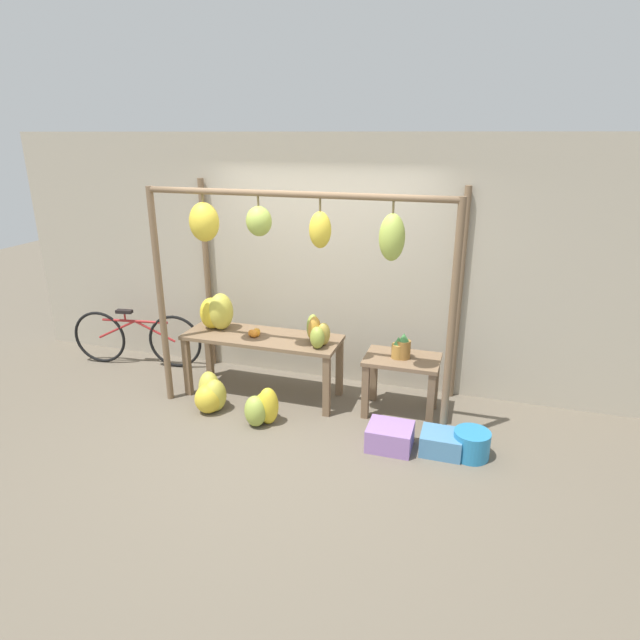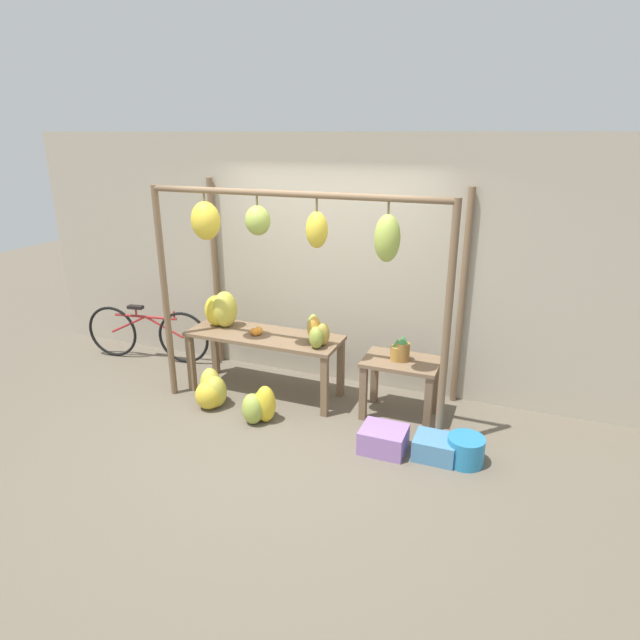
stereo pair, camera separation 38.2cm
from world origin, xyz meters
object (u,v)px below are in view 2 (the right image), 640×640
(orange_pile, at_px, (257,331))
(parked_bicycle, at_px, (147,333))
(fruit_crate_purple, at_px, (435,447))
(banana_pile_on_table, at_px, (221,310))
(pineapple_cluster, at_px, (400,350))
(fruit_crate_white, at_px, (383,439))
(blue_bucket, at_px, (465,450))
(papaya_pile, at_px, (317,332))
(banana_pile_ground_left, at_px, (211,391))
(banana_pile_ground_right, at_px, (260,406))

(orange_pile, height_order, parked_bicycle, orange_pile)
(fruit_crate_purple, bearing_deg, banana_pile_on_table, 166.07)
(pineapple_cluster, bearing_deg, parked_bicycle, 175.65)
(fruit_crate_white, bearing_deg, blue_bucket, 5.32)
(orange_pile, height_order, papaya_pile, papaya_pile)
(banana_pile_on_table, xyz_separation_m, pineapple_cluster, (2.07, -0.02, -0.16))
(blue_bucket, bearing_deg, fruit_crate_white, -174.68)
(fruit_crate_white, bearing_deg, orange_pile, 159.62)
(banana_pile_ground_left, xyz_separation_m, fruit_crate_purple, (2.40, -0.08, -0.08))
(banana_pile_ground_right, distance_m, parked_bicycle, 2.26)
(orange_pile, xyz_separation_m, banana_pile_ground_right, (0.30, -0.55, -0.58))
(pineapple_cluster, relative_size, parked_bicycle, 0.16)
(banana_pile_ground_left, relative_size, papaya_pile, 1.21)
(pineapple_cluster, xyz_separation_m, banana_pile_ground_left, (-1.90, -0.53, -0.56))
(pineapple_cluster, bearing_deg, fruit_crate_purple, -50.78)
(banana_pile_on_table, bearing_deg, blue_bucket, -12.47)
(blue_bucket, xyz_separation_m, parked_bicycle, (-4.11, 0.86, 0.23))
(pineapple_cluster, distance_m, banana_pile_ground_left, 2.05)
(banana_pile_ground_left, bearing_deg, fruit_crate_white, -4.21)
(pineapple_cluster, bearing_deg, banana_pile_ground_right, -153.97)
(orange_pile, bearing_deg, blue_bucket, -12.75)
(banana_pile_ground_left, height_order, fruit_crate_purple, banana_pile_ground_left)
(blue_bucket, distance_m, parked_bicycle, 4.21)
(parked_bicycle, bearing_deg, fruit_crate_purple, -12.71)
(fruit_crate_white, xyz_separation_m, papaya_pile, (-0.90, 0.58, 0.73))
(parked_bicycle, bearing_deg, orange_pile, -10.48)
(orange_pile, bearing_deg, banana_pile_ground_left, -125.69)
(blue_bucket, xyz_separation_m, fruit_crate_purple, (-0.27, -0.01, -0.03))
(banana_pile_on_table, distance_m, orange_pile, 0.53)
(orange_pile, relative_size, banana_pile_ground_left, 0.32)
(pineapple_cluster, relative_size, banana_pile_ground_right, 0.65)
(blue_bucket, height_order, papaya_pile, papaya_pile)
(banana_pile_on_table, relative_size, fruit_crate_white, 1.06)
(pineapple_cluster, height_order, fruit_crate_white, pineapple_cluster)
(banana_pile_on_table, xyz_separation_m, fruit_crate_purple, (2.57, -0.64, -0.80))
(banana_pile_ground_right, height_order, papaya_pile, papaya_pile)
(banana_pile_on_table, relative_size, papaya_pile, 1.13)
(banana_pile_ground_left, height_order, papaya_pile, papaya_pile)
(pineapple_cluster, xyz_separation_m, blue_bucket, (0.77, -0.60, -0.61))
(papaya_pile, relative_size, fruit_crate_purple, 1.04)
(pineapple_cluster, relative_size, blue_bucket, 0.81)
(orange_pile, bearing_deg, fruit_crate_white, -20.38)
(fruit_crate_purple, bearing_deg, banana_pile_ground_right, -179.72)
(banana_pile_ground_left, bearing_deg, pineapple_cluster, 15.52)
(blue_bucket, relative_size, papaya_pile, 0.85)
(banana_pile_ground_right, bearing_deg, orange_pile, 118.91)
(banana_pile_ground_left, height_order, parked_bicycle, parked_bicycle)
(pineapple_cluster, height_order, parked_bicycle, pineapple_cluster)
(orange_pile, height_order, banana_pile_ground_left, orange_pile)
(banana_pile_on_table, distance_m, fruit_crate_purple, 2.77)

